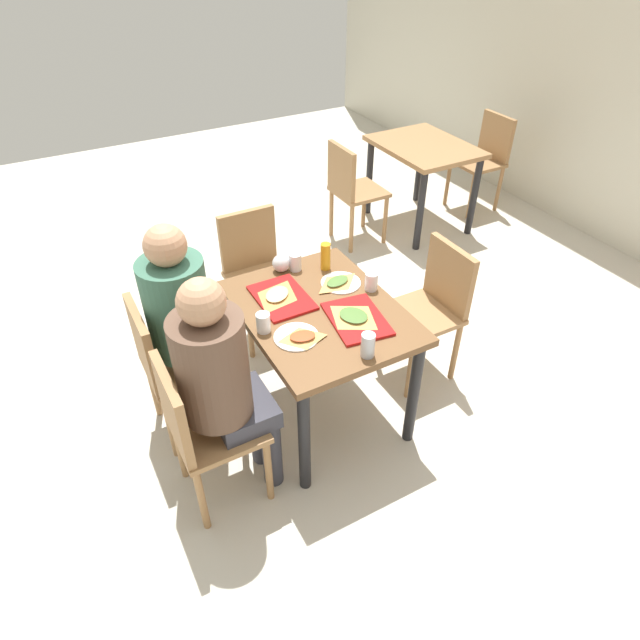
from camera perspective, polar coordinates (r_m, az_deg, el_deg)
ground_plane at (r=3.33m, az=0.00°, el=-9.24°), size 10.00×10.00×0.02m
main_table at (r=2.89m, az=0.00°, el=-0.59°), size 0.99×0.77×0.74m
chair_near_left at (r=2.96m, az=-15.57°, el=-4.21°), size 0.40×0.40×0.87m
chair_near_right at (r=2.61m, az=-12.49°, el=-10.71°), size 0.40×0.40×0.87m
chair_far_side at (r=3.33m, az=11.69°, el=1.79°), size 0.40×0.40×0.87m
chair_left_end at (r=3.62m, az=-6.74°, el=5.56°), size 0.40×0.40×0.87m
person_in_red at (r=2.83m, az=-13.70°, el=0.37°), size 0.32×0.42×1.28m
person_in_brown_jacket at (r=2.46m, az=-10.18°, el=-5.82°), size 0.32×0.42×1.28m
tray_red_near at (r=2.90m, az=-4.00°, el=2.34°), size 0.36×0.26×0.02m
tray_red_far at (r=2.75m, az=3.85°, el=0.11°), size 0.39×0.31×0.02m
paper_plate_center at (r=3.02m, az=2.18°, el=3.89°), size 0.22×0.22×0.01m
paper_plate_near_edge at (r=2.64m, az=-2.48°, el=-1.76°), size 0.22×0.22×0.01m
pizza_slice_a at (r=2.89m, az=-4.49°, el=2.61°), size 0.27×0.27×0.02m
pizza_slice_b at (r=2.74m, az=3.51°, el=0.40°), size 0.26×0.24×0.02m
pizza_slice_c at (r=3.00m, az=1.82°, el=3.98°), size 0.17×0.23×0.02m
pizza_slice_d at (r=2.62m, az=-1.84°, el=-1.78°), size 0.17×0.20×0.02m
plastic_cup_a at (r=2.96m, az=5.36°, el=4.04°), size 0.07×0.07×0.10m
plastic_cup_b at (r=2.67m, az=-5.93°, el=-0.27°), size 0.07×0.07×0.10m
plastic_cup_c at (r=3.11m, az=-2.59°, el=6.07°), size 0.07×0.07×0.10m
soda_can at (r=2.52m, az=5.01°, el=-2.62°), size 0.07×0.07×0.12m
condiment_bottle at (r=3.10m, az=0.58°, el=6.64°), size 0.06×0.06×0.16m
foil_bundle at (r=3.10m, az=-4.08°, el=5.91°), size 0.10×0.10×0.10m
background_table at (r=5.04m, az=10.72°, el=16.21°), size 0.90×0.70×0.74m
background_chair_near at (r=4.69m, az=3.24°, el=13.68°), size 0.40×0.40×0.87m
background_chair_far at (r=5.55m, az=16.83°, el=16.14°), size 0.40×0.40×0.87m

